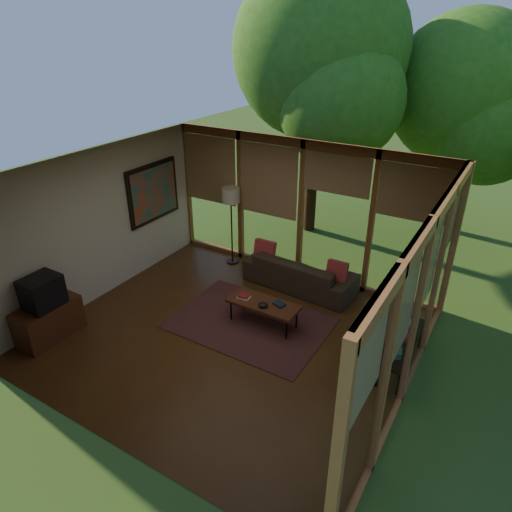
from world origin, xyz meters
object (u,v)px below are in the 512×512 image
Objects in this scene: sofa at (300,272)px; side_console at (392,340)px; media_cabinet at (49,321)px; television at (42,292)px; floor_lamp at (231,199)px; coffee_table at (263,304)px.

sofa is 2.49m from side_console.
television is (0.02, 0.00, 0.55)m from media_cabinet.
television is 3.85m from floor_lamp.
television is (-2.72, -3.49, 0.54)m from sofa.
floor_lamp is 2.54m from coffee_table.
media_cabinet is 0.71× the size of side_console.
media_cabinet is at bearing 55.33° from sofa.
media_cabinet reaches higher than coffee_table.
television is 5.35m from side_console.
sofa is 4.46m from television.
sofa is 1.52× the size of side_console.
television is at bearing -106.07° from floor_lamp.
side_console is (2.10, 0.14, 0.02)m from coffee_table.
floor_lamp is at bearing 158.94° from side_console.
side_console is at bearing 152.40° from sofa.
floor_lamp is 4.19m from side_console.
sofa reaches higher than side_console.
floor_lamp is at bearing 136.61° from coffee_table.
side_console is at bearing 24.35° from media_cabinet.
sofa is 4.44m from media_cabinet.
television reaches higher than coffee_table.
media_cabinet is at bearing -155.65° from side_console.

